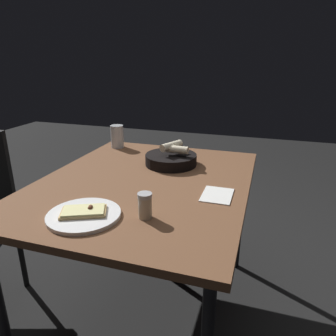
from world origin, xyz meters
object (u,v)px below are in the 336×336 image
object	(u,v)px
pepper_shaker	(145,207)
pizza_plate	(84,214)
beer_glass	(117,137)
bread_basket	(171,159)
dining_table	(145,193)

from	to	relation	value
pepper_shaker	pizza_plate	bearing A→B (deg)	-73.46
beer_glass	bread_basket	bearing A→B (deg)	62.57
beer_glass	pizza_plate	bearing A→B (deg)	18.72
dining_table	bread_basket	xyz separation A→B (m)	(-0.24, 0.05, 0.09)
dining_table	bread_basket	bearing A→B (deg)	167.95
dining_table	pizza_plate	world-z (taller)	pizza_plate
bread_basket	beer_glass	size ratio (longest dim) A/B	1.94
bread_basket	dining_table	bearing A→B (deg)	-12.05
dining_table	pizza_plate	xyz separation A→B (m)	(0.39, -0.07, 0.07)
dining_table	pepper_shaker	xyz separation A→B (m)	(0.32, 0.13, 0.10)
dining_table	beer_glass	world-z (taller)	beer_glass
dining_table	pizza_plate	size ratio (longest dim) A/B	4.45
dining_table	pizza_plate	distance (m)	0.40
pizza_plate	bread_basket	xyz separation A→B (m)	(-0.63, 0.13, 0.02)
pizza_plate	dining_table	bearing A→B (deg)	169.12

